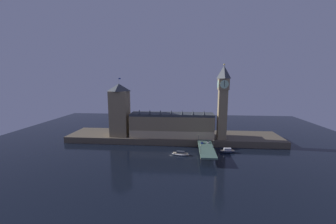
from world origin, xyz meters
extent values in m
plane|color=black|center=(0.00, 0.00, 0.00)|extent=(400.00, 400.00, 0.00)
cube|color=brown|center=(0.00, 39.00, 3.18)|extent=(220.00, 42.00, 6.35)
cube|color=#8E7A56|center=(-1.14, 31.25, 17.11)|extent=(83.42, 21.50, 21.51)
cube|color=#D5B989|center=(-1.14, 20.38, 10.22)|extent=(83.42, 0.20, 7.74)
cube|color=#383D42|center=(-1.14, 31.25, 29.06)|extent=(83.42, 19.78, 2.40)
cone|color=#383D42|center=(-32.43, 22.11, 32.63)|extent=(2.40, 2.40, 4.73)
cone|color=#383D42|center=(-22.00, 22.11, 32.63)|extent=(2.40, 2.40, 4.73)
cone|color=#383D42|center=(-11.57, 22.11, 32.63)|extent=(2.40, 2.40, 4.73)
cone|color=#383D42|center=(-1.14, 22.11, 32.63)|extent=(2.40, 2.40, 4.73)
cone|color=#383D42|center=(9.29, 22.11, 32.63)|extent=(2.40, 2.40, 4.73)
cone|color=#383D42|center=(19.71, 22.11, 32.63)|extent=(2.40, 2.40, 4.73)
cone|color=#383D42|center=(30.14, 22.11, 32.63)|extent=(2.40, 2.40, 4.73)
cube|color=#8E7A56|center=(47.84, 25.62, 30.34)|extent=(8.23, 8.23, 47.97)
cube|color=#8E7A56|center=(47.84, 25.62, 59.59)|extent=(9.72, 9.72, 10.53)
cylinder|color=#B7E5B7|center=(47.84, 20.63, 59.59)|extent=(7.84, 0.25, 7.84)
cylinder|color=#B7E5B7|center=(47.84, 30.60, 59.59)|extent=(7.84, 0.25, 7.84)
cylinder|color=#B7E5B7|center=(52.82, 25.62, 59.59)|extent=(0.25, 7.84, 7.84)
cylinder|color=#B7E5B7|center=(42.85, 25.62, 59.59)|extent=(0.25, 7.84, 7.84)
cube|color=black|center=(47.84, 20.45, 60.17)|extent=(0.36, 0.10, 5.88)
pyramid|color=#383D42|center=(47.84, 25.62, 70.86)|extent=(9.72, 9.72, 12.02)
sphere|color=gold|center=(47.84, 25.62, 77.67)|extent=(1.60, 1.60, 1.60)
cube|color=#8E7A56|center=(-54.80, 30.29, 29.35)|extent=(17.59, 17.59, 45.99)
pyramid|color=#383D42|center=(-54.80, 30.29, 56.06)|extent=(17.94, 17.94, 7.43)
cylinder|color=#99999E|center=(-54.80, 30.29, 62.77)|extent=(0.24, 0.24, 6.00)
cube|color=navy|center=(-53.70, 30.29, 64.87)|extent=(2.00, 0.08, 1.20)
cube|color=#476656|center=(30.51, -5.00, 6.46)|extent=(12.37, 46.00, 1.40)
cube|color=brown|center=(30.51, -12.67, 2.88)|extent=(10.52, 3.20, 5.76)
cube|color=brown|center=(30.51, 2.67, 2.88)|extent=(10.52, 3.20, 5.76)
cube|color=navy|center=(27.78, 6.72, 7.69)|extent=(1.98, 3.85, 0.71)
cube|color=black|center=(27.78, 6.72, 8.28)|extent=(1.62, 1.73, 0.45)
cylinder|color=black|center=(26.85, 7.91, 7.48)|extent=(0.22, 0.64, 0.64)
cylinder|color=black|center=(28.72, 7.91, 7.48)|extent=(0.22, 0.64, 0.64)
cylinder|color=black|center=(26.85, 5.52, 7.48)|extent=(0.22, 0.64, 0.64)
cylinder|color=black|center=(28.72, 5.52, 7.48)|extent=(0.22, 0.64, 0.64)
cube|color=silver|center=(33.23, 8.55, 7.69)|extent=(1.87, 4.02, 0.71)
cube|color=black|center=(33.23, 8.55, 8.27)|extent=(1.53, 1.81, 0.45)
cylinder|color=black|center=(34.12, 7.30, 7.48)|extent=(0.22, 0.64, 0.64)
cylinder|color=black|center=(32.34, 7.30, 7.48)|extent=(0.22, 0.64, 0.64)
cylinder|color=black|center=(34.12, 9.79, 7.48)|extent=(0.22, 0.64, 0.64)
cylinder|color=black|center=(32.34, 9.79, 7.48)|extent=(0.22, 0.64, 0.64)
cylinder|color=black|center=(25.06, -15.64, 7.59)|extent=(0.28, 0.28, 0.86)
cylinder|color=gray|center=(25.06, -15.64, 8.38)|extent=(0.38, 0.38, 0.71)
sphere|color=tan|center=(25.06, -15.64, 8.85)|extent=(0.23, 0.23, 0.23)
cylinder|color=black|center=(35.95, -4.77, 7.57)|extent=(0.28, 0.28, 0.82)
cylinder|color=navy|center=(35.95, -4.77, 8.33)|extent=(0.38, 0.38, 0.68)
sphere|color=tan|center=(35.95, -4.77, 8.78)|extent=(0.22, 0.22, 0.22)
cylinder|color=#2D3333|center=(24.66, -19.72, 7.41)|extent=(0.56, 0.56, 0.50)
cylinder|color=#2D3333|center=(24.66, -19.72, 10.65)|extent=(0.18, 0.18, 5.98)
sphere|color=#F9E5A3|center=(24.66, -19.72, 14.19)|extent=(0.60, 0.60, 0.60)
sphere|color=#F9E5A3|center=(24.21, -19.72, 13.84)|extent=(0.44, 0.44, 0.44)
sphere|color=#F9E5A3|center=(25.11, -19.72, 13.84)|extent=(0.44, 0.44, 0.44)
cylinder|color=#2D3333|center=(36.35, -5.00, 7.41)|extent=(0.56, 0.56, 0.50)
cylinder|color=#2D3333|center=(36.35, -5.00, 10.56)|extent=(0.18, 0.18, 5.79)
sphere|color=#F9E5A3|center=(36.35, -5.00, 14.01)|extent=(0.60, 0.60, 0.60)
sphere|color=#F9E5A3|center=(35.90, -5.00, 13.66)|extent=(0.44, 0.44, 0.44)
sphere|color=#F9E5A3|center=(36.80, -5.00, 13.66)|extent=(0.44, 0.44, 0.44)
cylinder|color=#2D3333|center=(24.66, 9.72, 7.41)|extent=(0.56, 0.56, 0.50)
cylinder|color=#2D3333|center=(24.66, 9.72, 10.66)|extent=(0.18, 0.18, 5.99)
sphere|color=#F9E5A3|center=(24.66, 9.72, 14.20)|extent=(0.60, 0.60, 0.60)
sphere|color=#F9E5A3|center=(24.21, 9.72, 13.85)|extent=(0.44, 0.44, 0.44)
sphere|color=#F9E5A3|center=(25.11, 9.72, 13.85)|extent=(0.44, 0.44, 0.44)
ellipsoid|color=white|center=(8.78, -5.15, 0.87)|extent=(15.56, 6.74, 1.73)
cube|color=tan|center=(8.78, -5.15, 1.65)|extent=(13.64, 5.56, 0.24)
cube|color=#2D333D|center=(8.78, -5.15, 2.64)|extent=(7.11, 3.83, 1.73)
ellipsoid|color=#1E2842|center=(49.86, 4.10, 1.06)|extent=(14.03, 4.80, 2.11)
cube|color=tan|center=(49.86, 4.10, 2.02)|extent=(12.33, 3.90, 0.24)
cube|color=silver|center=(49.86, 4.10, 3.19)|extent=(6.35, 2.84, 2.11)
camera|label=1|loc=(12.47, -173.41, 64.10)|focal=22.00mm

